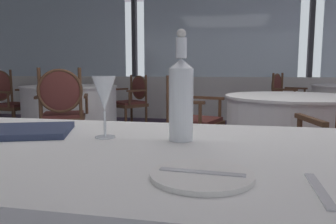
# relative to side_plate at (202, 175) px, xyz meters

# --- Properties ---
(ground_plane) EXTENTS (14.70, 14.70, 0.00)m
(ground_plane) POSITION_rel_side_plate_xyz_m (-0.25, 1.57, -0.77)
(ground_plane) COLOR #47384C
(window_wall_far) EXTENTS (10.70, 0.14, 2.88)m
(window_wall_far) POSITION_rel_side_plate_xyz_m (-0.25, 5.81, 0.38)
(window_wall_far) COLOR silver
(window_wall_far) RESTS_ON ground_plane
(side_plate) EXTENTS (0.21, 0.21, 0.01)m
(side_plate) POSITION_rel_side_plate_xyz_m (0.00, 0.00, 0.00)
(side_plate) COLOR white
(side_plate) RESTS_ON foreground_table
(butter_knife) EXTENTS (0.17, 0.03, 0.00)m
(butter_knife) POSITION_rel_side_plate_xyz_m (0.00, 0.00, 0.01)
(butter_knife) COLOR silver
(butter_knife) RESTS_ON foreground_table
(dinner_fork) EXTENTS (0.02, 0.18, 0.00)m
(dinner_fork) POSITION_rel_side_plate_xyz_m (0.21, -0.03, -0.00)
(dinner_fork) COLOR silver
(dinner_fork) RESTS_ON foreground_table
(water_bottle) EXTENTS (0.07, 0.07, 0.33)m
(water_bottle) POSITION_rel_side_plate_xyz_m (-0.10, 0.34, 0.13)
(water_bottle) COLOR white
(water_bottle) RESTS_ON foreground_table
(wine_glass) EXTENTS (0.08, 0.08, 0.20)m
(wine_glass) POSITION_rel_side_plate_xyz_m (-0.34, 0.33, 0.13)
(wine_glass) COLOR white
(wine_glass) RESTS_ON foreground_table
(menu_book) EXTENTS (0.37, 0.33, 0.02)m
(menu_book) POSITION_rel_side_plate_xyz_m (-0.63, 0.33, 0.01)
(menu_book) COLOR #2D3856
(menu_book) RESTS_ON foreground_table
(background_table_0) EXTENTS (1.32, 1.32, 0.76)m
(background_table_0) POSITION_rel_side_plate_xyz_m (-2.18, 3.53, -0.39)
(background_table_0) COLOR white
(background_table_0) RESTS_ON ground_plane
(dining_chair_0_0) EXTENTS (0.66, 0.64, 0.90)m
(dining_chair_0_0) POSITION_rel_side_plate_xyz_m (-1.54, 4.40, -0.24)
(dining_chair_0_0) COLOR brown
(dining_chair_0_0) RESTS_ON ground_plane
(dining_chair_0_1) EXTENTS (0.51, 0.57, 0.99)m
(dining_chair_0_1) POSITION_rel_side_plate_xyz_m (-3.27, 3.65, -0.20)
(dining_chair_0_1) COLOR brown
(dining_chair_0_1) RESTS_ON ground_plane
(dining_chair_0_2) EXTENTS (0.64, 0.61, 1.01)m
(dining_chair_0_2) POSITION_rel_side_plate_xyz_m (-1.74, 2.53, -0.18)
(dining_chair_0_2) COLOR brown
(dining_chair_0_2) RESTS_ON ground_plane
(dining_chair_2_0) EXTENTS (0.62, 0.65, 0.93)m
(dining_chair_2_0) POSITION_rel_side_plate_xyz_m (0.88, 4.91, -0.22)
(dining_chair_2_0) COLOR brown
(dining_chair_2_0) RESTS_ON ground_plane
(background_table_3) EXTENTS (1.14, 1.14, 0.76)m
(background_table_3) POSITION_rel_side_plate_xyz_m (0.56, 2.26, -0.39)
(background_table_3) COLOR white
(background_table_3) RESTS_ON ground_plane
(dining_chair_3_0) EXTENTS (0.58, 0.62, 0.93)m
(dining_chair_3_0) POSITION_rel_side_plate_xyz_m (-0.38, 2.57, -0.22)
(dining_chair_3_0) COLOR brown
(dining_chair_3_0) RESTS_ON ground_plane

